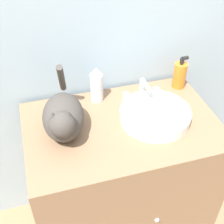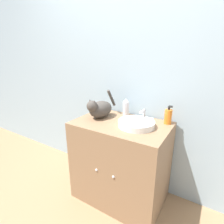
{
  "view_description": "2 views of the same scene",
  "coord_description": "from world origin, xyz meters",
  "views": [
    {
      "loc": [
        -0.32,
        -0.68,
        1.71
      ],
      "look_at": [
        -0.05,
        0.27,
        0.89
      ],
      "focal_mm": 50.0,
      "sensor_mm": 36.0,
      "label": 1
    },
    {
      "loc": [
        0.69,
        -1.01,
        1.38
      ],
      "look_at": [
        -0.06,
        0.22,
        0.91
      ],
      "focal_mm": 28.0,
      "sensor_mm": 36.0,
      "label": 2
    }
  ],
  "objects": [
    {
      "name": "faucet",
      "position": [
        0.15,
        0.42,
        0.85
      ],
      "size": [
        0.19,
        0.11,
        0.11
      ],
      "color": "silver",
      "rests_on": "vanity_cabinet"
    },
    {
      "name": "spray_bottle",
      "position": [
        -0.06,
        0.48,
        0.89
      ],
      "size": [
        0.06,
        0.06,
        0.18
      ],
      "color": "silver",
      "rests_on": "vanity_cabinet"
    },
    {
      "name": "soap_bottle",
      "position": [
        0.36,
        0.47,
        0.87
      ],
      "size": [
        0.06,
        0.06,
        0.17
      ],
      "color": "orange",
      "rests_on": "vanity_cabinet"
    },
    {
      "name": "sink_basin",
      "position": [
        0.15,
        0.27,
        0.83
      ],
      "size": [
        0.31,
        0.31,
        0.05
      ],
      "color": "white",
      "rests_on": "vanity_cabinet"
    },
    {
      "name": "ground_plane",
      "position": [
        0.0,
        0.0,
        0.0
      ],
      "size": [
        8.0,
        8.0,
        0.0
      ],
      "primitive_type": "plane",
      "color": "#997551"
    },
    {
      "name": "vanity_cabinet",
      "position": [
        0.0,
        0.27,
        0.4
      ],
      "size": [
        0.85,
        0.56,
        0.8
      ],
      "color": "#8C6B4C",
      "rests_on": "ground_plane"
    },
    {
      "name": "wall_back",
      "position": [
        0.0,
        0.59,
        1.25
      ],
      "size": [
        6.0,
        0.05,
        2.5
      ],
      "color": "#9EB7C6",
      "rests_on": "ground_plane"
    },
    {
      "name": "cat",
      "position": [
        -0.25,
        0.29,
        0.89
      ],
      "size": [
        0.21,
        0.38,
        0.25
      ],
      "rotation": [
        0.0,
        0.0,
        -1.73
      ],
      "color": "#47423D",
      "rests_on": "vanity_cabinet"
    }
  ]
}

